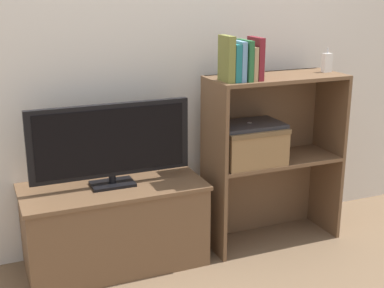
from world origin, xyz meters
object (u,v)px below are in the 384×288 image
Objects in this scene: tv_stand at (114,225)px; book_olive at (227,59)px; tv at (111,142)px; book_forest at (245,60)px; book_teal at (233,63)px; book_maroon at (256,58)px; book_tan at (249,63)px; storage_basket_left at (249,143)px; book_skyblue at (239,61)px; baby_monitor at (327,63)px; laptop at (249,125)px.

book_olive is (0.59, -0.11, 0.86)m from tv_stand.
book_forest reaches higher than tv.
book_teal is 0.87× the size of book_maroon.
book_olive reaches higher than tv_stand.
tv_stand is 1.09m from book_forest.
book_maroon is (0.17, 0.00, -0.01)m from book_olive.
storage_basket_left is (0.03, 0.04, -0.44)m from book_tan.
book_skyblue reaches higher than book_tan.
book_tan is (0.13, 0.00, -0.03)m from book_olive.
tv_stand is at bearing 170.14° from book_teal.
storage_basket_left is (-0.49, -0.01, -0.41)m from baby_monitor.
book_skyblue is at bearing 180.00° from book_forest.
book_skyblue is at bearing -156.66° from storage_basket_left.
book_forest reaches higher than book_tan.
book_skyblue reaches higher than tv_stand.
book_teal reaches higher than tv.
laptop reaches higher than tv_stand.
baby_monitor is at bearing 6.60° from book_maroon.
book_olive is at bearing 180.00° from book_teal.
book_teal is at bearing 0.00° from book_olive.
book_skyblue is 1.16× the size of book_tan.
book_skyblue is (0.07, 0.00, -0.01)m from book_olive.
book_olive is 0.65× the size of storage_basket_left.
book_forest reaches higher than baby_monitor.
book_maroon is at bearing -89.73° from laptop.
book_tan is at bearing -8.47° from tv.
book_olive is 1.22× the size of book_teal.
baby_monitor is at bearing 5.23° from book_teal.
baby_monitor is at bearing -2.39° from tv_stand.
book_olive is 0.50m from storage_basket_left.
storage_basket_left is at bearing 17.90° from book_teal.
book_skyblue is 0.03m from book_forest.
book_teal is (0.62, -0.11, 0.84)m from tv_stand.
tv is (0.00, -0.00, 0.46)m from tv_stand.
book_skyblue reaches higher than tv.
book_forest is (0.03, 0.00, 0.00)m from book_skyblue.
book_skyblue is (0.66, -0.11, 0.39)m from tv.
book_forest is (0.07, 0.00, 0.01)m from book_teal.
book_tan is (0.72, -0.11, 0.83)m from tv_stand.
book_tan is at bearing 0.00° from book_skyblue.
book_maroon is 0.61× the size of storage_basket_left.
tv is at bearing 170.75° from book_skyblue.
tv is 0.77m from book_skyblue.
book_olive is 1.12× the size of book_forest.
baby_monitor is (0.52, 0.06, -0.03)m from book_tan.
book_maroon is at bearing -0.00° from book_tan.
book_forest is at bearing -146.43° from storage_basket_left.
storage_basket_left is at bearing 50.34° from book_tan.
book_forest is (0.10, 0.00, -0.01)m from book_olive.
baby_monitor is at bearing 1.76° from laptop.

